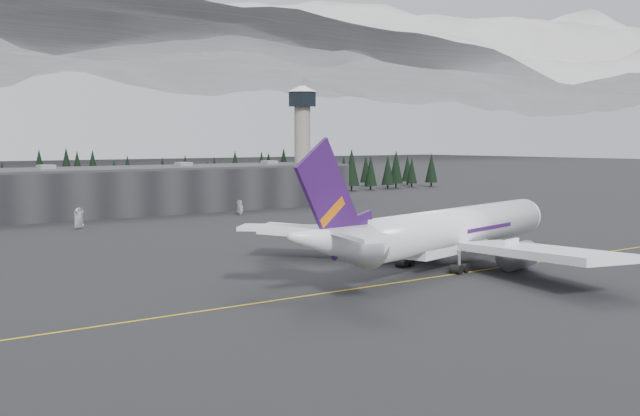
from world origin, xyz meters
TOP-DOWN VIEW (x-y plane):
  - ground at (0.00, 0.00)m, footprint 1400.00×1400.00m
  - taxiline at (0.00, -2.00)m, footprint 400.00×0.40m
  - terminal at (0.00, 125.00)m, footprint 160.00×30.00m
  - control_tower at (75.00, 128.00)m, footprint 10.00×10.00m
  - treeline at (0.00, 162.00)m, footprint 360.00×20.00m
  - jet_main at (10.30, 3.33)m, footprint 68.79×62.76m
  - gse_vehicle_a at (-13.65, 93.06)m, footprint 4.32×5.30m
  - gse_vehicle_b at (33.77, 99.86)m, footprint 4.01×1.64m

SIDE VIEW (x-z plane):
  - ground at x=0.00m, z-range 0.00..0.00m
  - taxiline at x=0.00m, z-range 0.00..0.02m
  - gse_vehicle_a at x=-13.65m, z-range 0.00..1.34m
  - gse_vehicle_b at x=33.77m, z-range 0.00..1.36m
  - jet_main at x=10.30m, z-range -4.48..16.08m
  - terminal at x=0.00m, z-range 0.00..12.60m
  - treeline at x=0.00m, z-range 0.00..15.00m
  - control_tower at x=75.00m, z-range 4.56..42.26m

